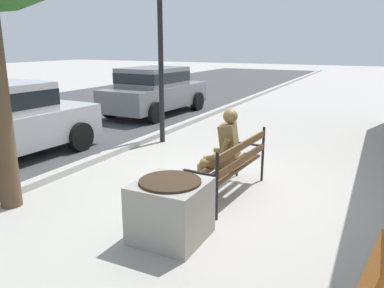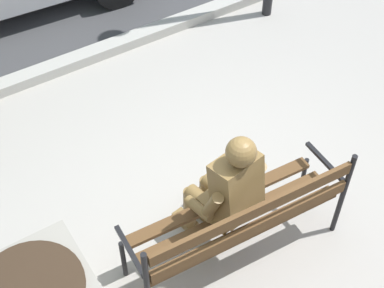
# 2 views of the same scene
# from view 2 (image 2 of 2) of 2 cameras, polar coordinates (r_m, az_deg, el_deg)

# --- Properties ---
(ground_plane) EXTENTS (80.00, 80.00, 0.00)m
(ground_plane) POSITION_cam_2_polar(r_m,az_deg,el_deg) (4.90, 4.29, -9.35)
(ground_plane) COLOR #ADA8A0
(curb_stone) EXTENTS (60.00, 0.20, 0.12)m
(curb_stone) POSITION_cam_2_polar(r_m,az_deg,el_deg) (6.64, -10.58, 8.84)
(curb_stone) COLOR #B2AFA8
(curb_stone) RESTS_ON ground
(park_bench) EXTENTS (1.83, 0.64, 0.95)m
(park_bench) POSITION_cam_2_polar(r_m,az_deg,el_deg) (4.34, 5.03, -7.67)
(park_bench) COLOR brown
(park_bench) RESTS_ON ground
(bronze_statue_seated) EXTENTS (0.60, 0.83, 1.37)m
(bronze_statue_seated) POSITION_cam_2_polar(r_m,az_deg,el_deg) (4.33, 3.25, -4.91)
(bronze_statue_seated) COLOR olive
(bronze_statue_seated) RESTS_ON ground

